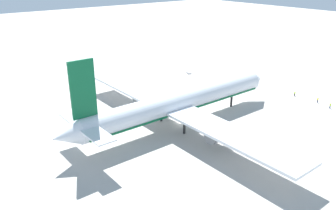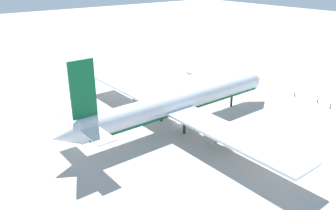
% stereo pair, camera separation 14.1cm
% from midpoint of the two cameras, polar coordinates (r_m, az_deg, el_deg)
% --- Properties ---
extents(ground_plane, '(600.00, 600.00, 0.00)m').
position_cam_midpoint_polar(ground_plane, '(98.70, 2.07, -3.19)').
color(ground_plane, '#ADA8A0').
extents(airliner, '(72.90, 82.30, 23.56)m').
position_cam_midpoint_polar(airliner, '(95.16, 1.52, 0.28)').
color(airliner, silver).
rests_on(airliner, ground).
extents(baggage_cart_0, '(2.27, 2.97, 0.40)m').
position_cam_midpoint_polar(baggage_cart_0, '(146.15, 3.49, 5.38)').
color(baggage_cart_0, gray).
rests_on(baggage_cart_0, ground).
extents(baggage_cart_1, '(1.98, 3.42, 1.15)m').
position_cam_midpoint_polar(baggage_cart_1, '(132.55, -9.53, 3.52)').
color(baggage_cart_1, '#26598C').
rests_on(baggage_cart_1, ground).
extents(ground_worker_0, '(0.54, 0.54, 1.79)m').
position_cam_midpoint_polar(ground_worker_0, '(120.71, 25.42, -0.12)').
color(ground_worker_0, navy).
rests_on(ground_worker_0, ground).
extents(ground_worker_1, '(0.50, 0.50, 1.75)m').
position_cam_midpoint_polar(ground_worker_1, '(124.31, 23.69, 0.77)').
color(ground_worker_1, navy).
rests_on(ground_worker_1, ground).
extents(ground_worker_2, '(0.46, 0.46, 1.77)m').
position_cam_midpoint_polar(ground_worker_2, '(127.58, 20.38, 1.80)').
color(ground_worker_2, black).
rests_on(ground_worker_2, ground).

